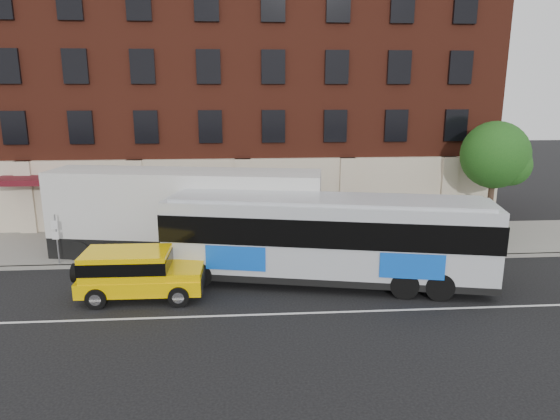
{
  "coord_description": "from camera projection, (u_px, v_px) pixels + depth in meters",
  "views": [
    {
      "loc": [
        0.04,
        -16.29,
        8.04
      ],
      "look_at": [
        1.65,
        5.5,
        2.69
      ],
      "focal_mm": 32.09,
      "sensor_mm": 36.0,
      "label": 1
    }
  ],
  "objects": [
    {
      "name": "sign_pole",
      "position": [
        56.0,
        237.0,
        22.69
      ],
      "size": [
        0.3,
        0.2,
        2.5
      ],
      "color": "gray",
      "rests_on": "ground"
    },
    {
      "name": "shipping_container",
      "position": [
        186.0,
        216.0,
        23.87
      ],
      "size": [
        13.05,
        4.78,
        4.27
      ],
      "color": "black",
      "rests_on": "ground"
    },
    {
      "name": "city_bus",
      "position": [
        327.0,
        236.0,
        20.78
      ],
      "size": [
        13.78,
        5.62,
        3.69
      ],
      "color": "#B3B7BE",
      "rests_on": "ground"
    },
    {
      "name": "building",
      "position": [
        241.0,
        95.0,
        32.28
      ],
      "size": [
        30.0,
        12.1,
        15.0
      ],
      "color": "#572014",
      "rests_on": "sidewalk"
    },
    {
      "name": "kerb",
      "position": [
        244.0,
        262.0,
        23.48
      ],
      "size": [
        60.0,
        0.25,
        0.15
      ],
      "primitive_type": "cube",
      "color": "gray",
      "rests_on": "ground"
    },
    {
      "name": "ground",
      "position": [
        245.0,
        321.0,
        17.69
      ],
      "size": [
        120.0,
        120.0,
        0.0
      ],
      "primitive_type": "plane",
      "color": "black",
      "rests_on": "ground"
    },
    {
      "name": "street_tree",
      "position": [
        496.0,
        158.0,
        26.79
      ],
      "size": [
        3.6,
        3.6,
        6.2
      ],
      "color": "#36241B",
      "rests_on": "sidewalk"
    },
    {
      "name": "sidewalk",
      "position": [
        244.0,
        243.0,
        26.39
      ],
      "size": [
        60.0,
        6.0,
        0.15
      ],
      "primitive_type": "cube",
      "color": "gray",
      "rests_on": "ground"
    },
    {
      "name": "lane_line",
      "position": [
        245.0,
        315.0,
        18.17
      ],
      "size": [
        60.0,
        0.12,
        0.01
      ],
      "primitive_type": "cube",
      "color": "silver",
      "rests_on": "ground"
    },
    {
      "name": "yellow_suv",
      "position": [
        135.0,
        271.0,
        19.47
      ],
      "size": [
        5.04,
        2.26,
        1.92
      ],
      "color": "#FFC700",
      "rests_on": "ground"
    }
  ]
}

